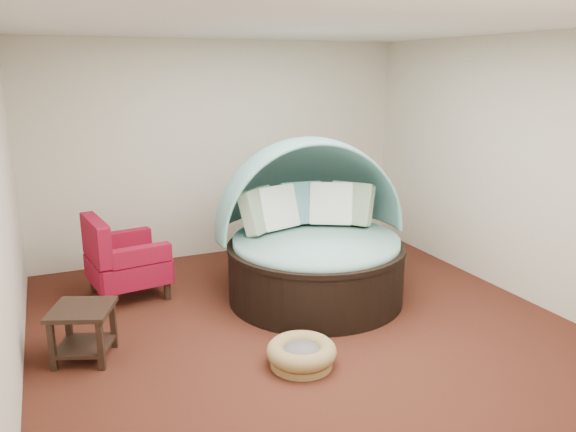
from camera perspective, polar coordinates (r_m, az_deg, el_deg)
name	(u,v)px	position (r m, az deg, el deg)	size (l,w,h in m)	color
floor	(301,324)	(5.63, 1.36, -10.92)	(5.00, 5.00, 0.00)	#481D14
wall_back	(223,150)	(7.49, -6.66, 6.69)	(5.00, 5.00, 0.00)	beige
wall_front	(501,273)	(3.18, 20.86, -5.42)	(5.00, 5.00, 0.00)	beige
wall_left	(0,212)	(4.73, -27.18, 0.38)	(5.00, 5.00, 0.00)	beige
wall_right	(509,167)	(6.62, 21.57, 4.68)	(5.00, 5.00, 0.00)	beige
ceiling	(303,25)	(5.09, 1.56, 18.80)	(5.00, 5.00, 0.00)	white
canopy_daybed	(313,224)	(6.07, 2.51, -0.86)	(2.18, 2.10, 1.75)	black
pet_basket	(301,354)	(4.88, 1.37, -13.79)	(0.68, 0.68, 0.21)	olive
red_armchair	(122,260)	(6.37, -16.48, -4.32)	(0.89, 0.90, 0.93)	black
side_table	(83,326)	(5.20, -20.10, -10.42)	(0.64, 0.64, 0.48)	black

